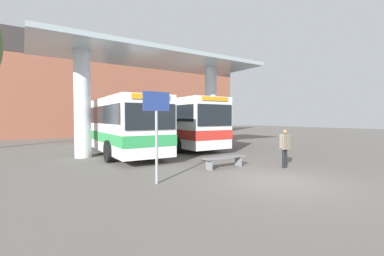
{
  "coord_description": "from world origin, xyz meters",
  "views": [
    {
      "loc": [
        -6.9,
        -5.51,
        2.08
      ],
      "look_at": [
        0.0,
        4.95,
        1.6
      ],
      "focal_mm": 24.0,
      "sensor_mm": 36.0,
      "label": 1
    }
  ],
  "objects": [
    {
      "name": "station_canopy",
      "position": [
        0.0,
        9.0,
        4.81
      ],
      "size": [
        13.53,
        5.19,
        5.88
      ],
      "color": "silver",
      "rests_on": "ground_plane"
    },
    {
      "name": "transit_bus_center_bay",
      "position": [
        2.07,
        10.89,
        1.83
      ],
      "size": [
        2.91,
        10.55,
        3.3
      ],
      "rotation": [
        0.0,
        0.0,
        3.13
      ],
      "color": "white",
      "rests_on": "ground_plane"
    },
    {
      "name": "pedestrian_waiting",
      "position": [
        2.2,
        1.25,
        0.98
      ],
      "size": [
        0.59,
        0.23,
        1.61
      ],
      "rotation": [
        0.0,
        0.0,
        0.01
      ],
      "color": "black",
      "rests_on": "ground_plane"
    },
    {
      "name": "townhouse_backdrop",
      "position": [
        0.0,
        24.81,
        6.3
      ],
      "size": [
        40.0,
        0.58,
        10.88
      ],
      "color": "brown",
      "rests_on": "ground_plane"
    },
    {
      "name": "ground_plane",
      "position": [
        0.0,
        0.0,
        0.0
      ],
      "size": [
        100.0,
        100.0,
        0.0
      ],
      "primitive_type": "plane",
      "color": "#605B56"
    },
    {
      "name": "waiting_bench_near_pillar",
      "position": [
        0.1,
        2.64,
        0.35
      ],
      "size": [
        2.0,
        0.44,
        0.46
      ],
      "color": "slate",
      "rests_on": "ground_plane"
    },
    {
      "name": "info_sign_platform",
      "position": [
        -3.39,
        1.85,
        2.08
      ],
      "size": [
        0.9,
        0.09,
        2.91
      ],
      "color": "gray",
      "rests_on": "ground_plane"
    },
    {
      "name": "transit_bus_left_bay",
      "position": [
        -2.25,
        10.23,
        1.75
      ],
      "size": [
        2.92,
        11.68,
        3.12
      ],
      "rotation": [
        0.0,
        0.0,
        3.12
      ],
      "color": "white",
      "rests_on": "ground_plane"
    }
  ]
}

